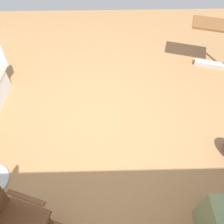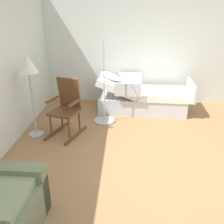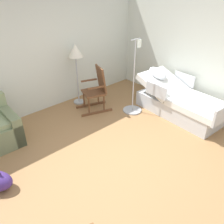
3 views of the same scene
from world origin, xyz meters
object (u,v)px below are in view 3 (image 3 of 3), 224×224
(hospital_bed, at_px, (180,102))
(iv_pole, at_px, (133,101))
(floor_lamp, at_px, (76,55))
(rocking_chair, at_px, (96,90))

(hospital_bed, height_order, iv_pole, iv_pole)
(hospital_bed, xyz_separation_m, floor_lamp, (-1.37, 2.04, 0.93))
(iv_pole, bearing_deg, floor_lamp, 119.28)
(rocking_chair, height_order, floor_lamp, floor_lamp)
(rocking_chair, xyz_separation_m, iv_pole, (0.57, -0.65, -0.25))
(rocking_chair, distance_m, floor_lamp, 0.93)
(hospital_bed, height_order, floor_lamp, floor_lamp)
(floor_lamp, relative_size, iv_pole, 0.88)
(rocking_chair, relative_size, iv_pole, 0.62)
(hospital_bed, distance_m, floor_lamp, 2.63)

